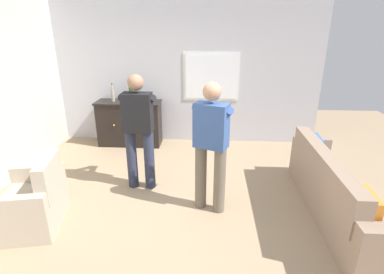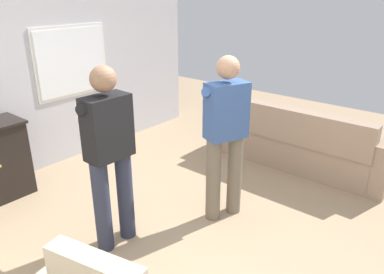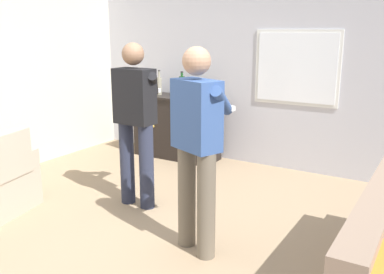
{
  "view_description": "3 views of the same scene",
  "coord_description": "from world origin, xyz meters",
  "px_view_note": "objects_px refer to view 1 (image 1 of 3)",
  "views": [
    {
      "loc": [
        0.47,
        -3.31,
        2.29
      ],
      "look_at": [
        0.24,
        0.33,
        0.92
      ],
      "focal_mm": 28.0,
      "sensor_mm": 36.0,
      "label": 1
    },
    {
      "loc": [
        -2.35,
        -1.81,
        2.25
      ],
      "look_at": [
        0.28,
        0.37,
        0.88
      ],
      "focal_mm": 35.0,
      "sensor_mm": 36.0,
      "label": 2
    },
    {
      "loc": [
        2.14,
        -2.7,
        1.8
      ],
      "look_at": [
        0.23,
        0.46,
        0.87
      ],
      "focal_mm": 40.0,
      "sensor_mm": 36.0,
      "label": 3
    }
  ],
  "objects_px": {
    "bottle_liquor_amber": "(113,94)",
    "person_standing_right": "(211,142)",
    "armchair": "(34,203)",
    "couch": "(333,192)",
    "sideboard_cabinet": "(130,123)",
    "person_standing_left": "(139,127)",
    "bottle_wine_green": "(131,94)"
  },
  "relations": [
    {
      "from": "bottle_liquor_amber",
      "to": "person_standing_right",
      "type": "bearing_deg",
      "value": -48.62
    },
    {
      "from": "couch",
      "to": "person_standing_left",
      "type": "height_order",
      "value": "person_standing_left"
    },
    {
      "from": "bottle_wine_green",
      "to": "person_standing_left",
      "type": "xyz_separation_m",
      "value": [
        0.55,
        -1.72,
        -0.1
      ]
    },
    {
      "from": "armchair",
      "to": "bottle_wine_green",
      "type": "relative_size",
      "value": 2.86
    },
    {
      "from": "armchair",
      "to": "person_standing_left",
      "type": "height_order",
      "value": "person_standing_left"
    },
    {
      "from": "couch",
      "to": "bottle_liquor_amber",
      "type": "height_order",
      "value": "bottle_liquor_amber"
    },
    {
      "from": "sideboard_cabinet",
      "to": "person_standing_right",
      "type": "xyz_separation_m",
      "value": [
        1.63,
        -2.18,
        0.49
      ]
    },
    {
      "from": "person_standing_right",
      "to": "armchair",
      "type": "bearing_deg",
      "value": -167.36
    },
    {
      "from": "couch",
      "to": "bottle_liquor_amber",
      "type": "distance_m",
      "value": 4.17
    },
    {
      "from": "couch",
      "to": "bottle_liquor_amber",
      "type": "xyz_separation_m",
      "value": [
        -3.45,
        2.24,
        0.7
      ]
    },
    {
      "from": "person_standing_right",
      "to": "bottle_wine_green",
      "type": "bearing_deg",
      "value": 125.09
    },
    {
      "from": "bottle_liquor_amber",
      "to": "armchair",
      "type": "bearing_deg",
      "value": -94.23
    },
    {
      "from": "sideboard_cabinet",
      "to": "couch",
      "type": "bearing_deg",
      "value": -35.41
    },
    {
      "from": "armchair",
      "to": "bottle_wine_green",
      "type": "bearing_deg",
      "value": 78.64
    },
    {
      "from": "sideboard_cabinet",
      "to": "bottle_wine_green",
      "type": "relative_size",
      "value": 3.64
    },
    {
      "from": "couch",
      "to": "sideboard_cabinet",
      "type": "bearing_deg",
      "value": 144.59
    },
    {
      "from": "bottle_liquor_amber",
      "to": "person_standing_left",
      "type": "distance_m",
      "value": 1.89
    },
    {
      "from": "sideboard_cabinet",
      "to": "bottle_wine_green",
      "type": "distance_m",
      "value": 0.59
    },
    {
      "from": "sideboard_cabinet",
      "to": "bottle_liquor_amber",
      "type": "height_order",
      "value": "bottle_liquor_amber"
    },
    {
      "from": "person_standing_left",
      "to": "bottle_wine_green",
      "type": "bearing_deg",
      "value": 107.58
    },
    {
      "from": "bottle_liquor_amber",
      "to": "sideboard_cabinet",
      "type": "bearing_deg",
      "value": 1.3
    },
    {
      "from": "couch",
      "to": "bottle_wine_green",
      "type": "relative_size",
      "value": 6.88
    },
    {
      "from": "bottle_liquor_amber",
      "to": "person_standing_right",
      "type": "distance_m",
      "value": 2.9
    },
    {
      "from": "bottle_wine_green",
      "to": "bottle_liquor_amber",
      "type": "xyz_separation_m",
      "value": [
        -0.35,
        -0.06,
        -0.01
      ]
    },
    {
      "from": "armchair",
      "to": "bottle_liquor_amber",
      "type": "distance_m",
      "value": 2.76
    },
    {
      "from": "armchair",
      "to": "bottle_wine_green",
      "type": "distance_m",
      "value": 2.86
    },
    {
      "from": "sideboard_cabinet",
      "to": "armchair",
      "type": "bearing_deg",
      "value": -100.37
    },
    {
      "from": "bottle_wine_green",
      "to": "person_standing_left",
      "type": "height_order",
      "value": "person_standing_left"
    },
    {
      "from": "bottle_liquor_amber",
      "to": "bottle_wine_green",
      "type": "bearing_deg",
      "value": 9.44
    },
    {
      "from": "sideboard_cabinet",
      "to": "bottle_wine_green",
      "type": "height_order",
      "value": "bottle_wine_green"
    },
    {
      "from": "bottle_wine_green",
      "to": "person_standing_left",
      "type": "relative_size",
      "value": 0.21
    },
    {
      "from": "sideboard_cabinet",
      "to": "person_standing_left",
      "type": "distance_m",
      "value": 1.85
    }
  ]
}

